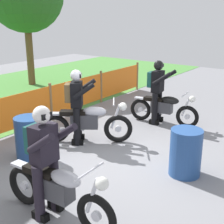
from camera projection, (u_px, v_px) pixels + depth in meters
The scene contains 10 objects.
ground at pixel (106, 161), 6.48m from camera, with size 24.00×24.00×0.02m, color gray.
barrier_fence at pixel (17, 111), 7.85m from camera, with size 11.24×0.08×1.05m.
motorcycle_lead at pixel (87, 122), 7.25m from camera, with size 1.31×1.77×0.99m.
motorcycle_trailing at pixel (58, 191), 4.53m from camera, with size 0.60×2.03×0.96m.
motorcycle_third at pixel (164, 108), 8.45m from camera, with size 0.56×1.91×0.90m.
rider_lead at pixel (77, 103), 7.11m from camera, with size 0.72×0.78×1.69m.
rider_trailing at pixel (44, 156), 4.49m from camera, with size 0.56×0.69×1.69m.
rider_third at pixel (157, 88), 8.39m from camera, with size 0.60×0.72×1.69m.
oil_drum at pixel (30, 138), 6.47m from camera, with size 0.58×0.58×0.88m, color navy.
spare_drum at pixel (186, 152), 5.81m from camera, with size 0.58×0.58×0.88m, color navy.
Camera 1 is at (-4.66, -3.57, 2.91)m, focal length 51.11 mm.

